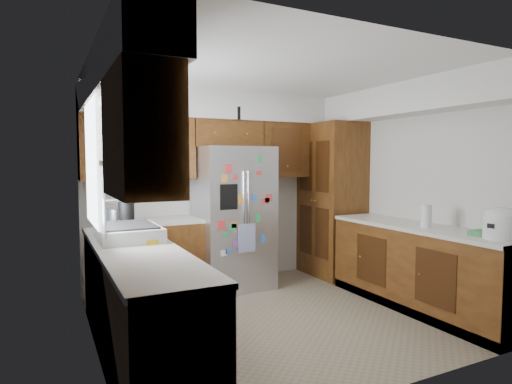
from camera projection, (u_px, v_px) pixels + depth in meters
floor at (280, 317)px, 4.45m from camera, size 3.60×3.60×0.00m
room_shell at (255, 142)px, 4.60m from camera, size 3.64×3.24×2.52m
left_counter_run at (147, 293)px, 3.84m from camera, size 1.36×3.20×0.92m
right_counter_run at (421, 271)px, 4.67m from camera, size 0.63×2.25×0.92m
pantry at (332, 200)px, 6.07m from camera, size 0.60×0.90×2.15m
fridge at (233, 218)px, 5.46m from camera, size 0.90×0.79×1.80m
bridge_cabinet at (226, 134)px, 5.59m from camera, size 0.96×0.34×0.35m
fridge_top_items at (223, 110)px, 5.49m from camera, size 0.58×0.30×0.28m
sink_assembly at (128, 232)px, 3.80m from camera, size 0.52×0.70×0.37m
left_counter_clutter at (121, 215)px, 4.50m from camera, size 0.38×0.86×0.38m
rice_cooker at (503, 223)px, 3.81m from camera, size 0.33×0.32×0.29m
paper_towel at (426, 216)px, 4.47m from camera, size 0.11×0.11×0.25m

